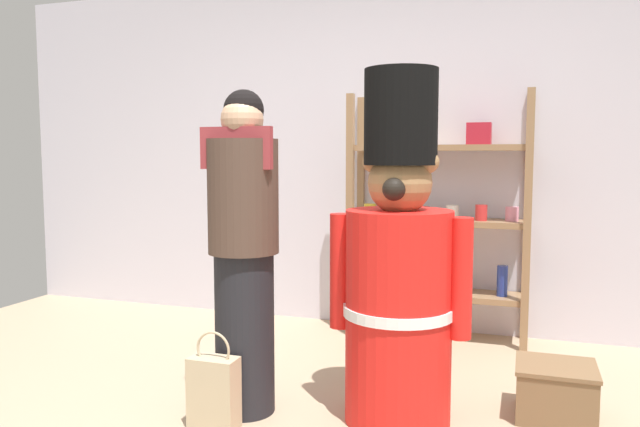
{
  "coord_description": "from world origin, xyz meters",
  "views": [
    {
      "loc": [
        0.95,
        -2.29,
        1.28
      ],
      "look_at": [
        0.02,
        0.46,
        1.0
      ],
      "focal_mm": 34.23,
      "sensor_mm": 36.0,
      "label": 1
    }
  ],
  "objects_px": {
    "merchandise_shelf": "(438,216)",
    "display_crate": "(555,391)",
    "person_shopper": "(244,249)",
    "shopping_bag": "(214,391)",
    "teddy_bear_guard": "(399,277)"
  },
  "relations": [
    {
      "from": "person_shopper",
      "to": "shopping_bag",
      "type": "xyz_separation_m",
      "value": [
        -0.05,
        -0.23,
        -0.64
      ]
    },
    {
      "from": "teddy_bear_guard",
      "to": "display_crate",
      "type": "distance_m",
      "value": 0.96
    },
    {
      "from": "merchandise_shelf",
      "to": "shopping_bag",
      "type": "distance_m",
      "value": 2.09
    },
    {
      "from": "teddy_bear_guard",
      "to": "display_crate",
      "type": "height_order",
      "value": "teddy_bear_guard"
    },
    {
      "from": "shopping_bag",
      "to": "teddy_bear_guard",
      "type": "bearing_deg",
      "value": 24.42
    },
    {
      "from": "shopping_bag",
      "to": "display_crate",
      "type": "xyz_separation_m",
      "value": [
        1.52,
        0.63,
        -0.04
      ]
    },
    {
      "from": "person_shopper",
      "to": "shopping_bag",
      "type": "distance_m",
      "value": 0.69
    },
    {
      "from": "merchandise_shelf",
      "to": "shopping_bag",
      "type": "xyz_separation_m",
      "value": [
        -0.78,
        -1.81,
        -0.68
      ]
    },
    {
      "from": "merchandise_shelf",
      "to": "teddy_bear_guard",
      "type": "height_order",
      "value": "merchandise_shelf"
    },
    {
      "from": "merchandise_shelf",
      "to": "person_shopper",
      "type": "height_order",
      "value": "merchandise_shelf"
    },
    {
      "from": "teddy_bear_guard",
      "to": "merchandise_shelf",
      "type": "bearing_deg",
      "value": 90.59
    },
    {
      "from": "merchandise_shelf",
      "to": "teddy_bear_guard",
      "type": "bearing_deg",
      "value": -89.41
    },
    {
      "from": "display_crate",
      "to": "person_shopper",
      "type": "bearing_deg",
      "value": -164.43
    },
    {
      "from": "merchandise_shelf",
      "to": "teddy_bear_guard",
      "type": "distance_m",
      "value": 1.46
    },
    {
      "from": "merchandise_shelf",
      "to": "display_crate",
      "type": "distance_m",
      "value": 1.57
    }
  ]
}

